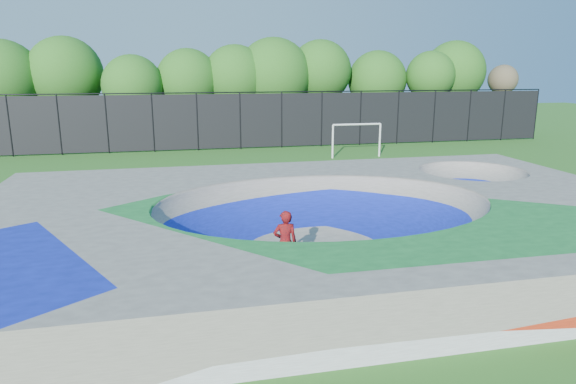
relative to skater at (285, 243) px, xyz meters
name	(u,v)px	position (x,y,z in m)	size (l,w,h in m)	color
ground	(323,245)	(1.75, 2.15, -0.93)	(120.00, 120.00, 0.00)	#255E1A
skate_deck	(324,223)	(1.75, 2.15, -0.18)	(22.00, 14.00, 1.50)	gray
skater	(285,243)	(0.00, 0.00, 0.00)	(0.68, 0.44, 1.86)	#B70F0E
skateboard	(285,273)	(0.00, 0.00, -0.90)	(0.78, 0.22, 0.05)	black
soccer_goal	(357,134)	(8.62, 18.02, 0.60)	(3.33, 0.12, 2.20)	white
fence	(240,120)	(1.75, 23.15, 1.17)	(48.09, 0.09, 4.04)	black
treeline	(213,77)	(0.28, 28.02, 4.02)	(51.17, 6.64, 8.06)	#483524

